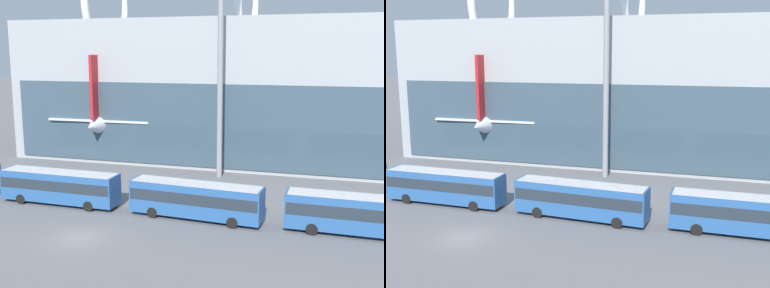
% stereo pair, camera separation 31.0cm
% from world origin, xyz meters
% --- Properties ---
extents(ground_plane, '(440.00, 440.00, 0.00)m').
position_xyz_m(ground_plane, '(0.00, 0.00, 0.00)').
color(ground_plane, slate).
extents(airliner_at_gate_near, '(40.52, 37.98, 14.61)m').
position_xyz_m(airliner_at_gate_near, '(-11.34, 40.22, 5.30)').
color(airliner_at_gate_near, silver).
rests_on(airliner_at_gate_near, ground_plane).
extents(shuttle_bus_1, '(12.29, 2.78, 3.32)m').
position_xyz_m(shuttle_bus_1, '(-6.30, 7.43, 1.95)').
color(shuttle_bus_1, '#285693').
rests_on(shuttle_bus_1, ground_plane).
extents(shuttle_bus_2, '(12.40, 3.42, 3.32)m').
position_xyz_m(shuttle_bus_2, '(7.86, 7.12, 1.95)').
color(shuttle_bus_2, '#285693').
rests_on(shuttle_bus_2, ground_plane).
extents(shuttle_bus_3, '(12.29, 2.77, 3.32)m').
position_xyz_m(shuttle_bus_3, '(22.01, 7.15, 1.95)').
color(shuttle_bus_3, '#285693').
rests_on(shuttle_bus_3, ground_plane).
extents(floodlight_mast, '(2.78, 2.78, 26.92)m').
position_xyz_m(floodlight_mast, '(6.39, 22.49, 17.31)').
color(floodlight_mast, gray).
rests_on(floodlight_mast, ground_plane).
extents(lane_stripe_2, '(6.65, 1.32, 0.01)m').
position_xyz_m(lane_stripe_2, '(6.07, 12.30, 0.00)').
color(lane_stripe_2, silver).
rests_on(lane_stripe_2, ground_plane).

